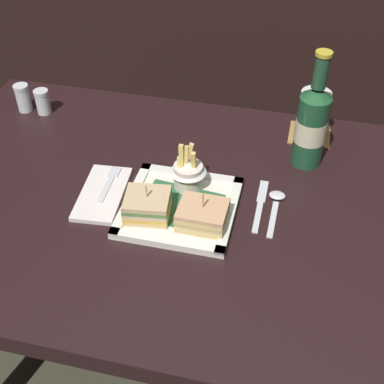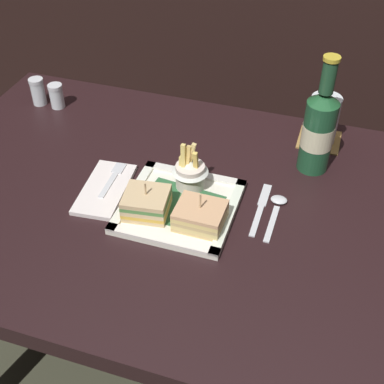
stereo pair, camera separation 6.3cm
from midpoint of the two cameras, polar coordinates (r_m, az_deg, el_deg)
name	(u,v)px [view 1 (the left image)]	position (r m, az deg, el deg)	size (l,w,h in m)	color
ground_plane	(200,381)	(1.67, -0.23, -20.08)	(6.00, 6.00, 0.00)	#383929
dining_table	(203,235)	(1.16, -0.31, -4.77)	(1.33, 0.79, 0.72)	black
square_plate	(180,207)	(1.08, -3.03, -1.72)	(0.23, 0.23, 0.02)	white
sandwich_half_left	(147,205)	(1.05, -6.63, -1.52)	(0.10, 0.09, 0.08)	#D9B685
sandwich_half_right	(203,215)	(1.02, -0.60, -2.60)	(0.10, 0.08, 0.08)	#D8B577
fries_cup	(188,172)	(1.10, -2.09, 2.21)	(0.08, 0.08, 0.11)	silver
beer_bottle	(312,124)	(1.17, 11.46, 7.28)	(0.07, 0.07, 0.27)	#1E4F2F
drink_coaster	(309,134)	(1.32, 11.41, 6.18)	(0.10, 0.10, 0.00)	#A2793D
water_glass	(313,117)	(1.29, 11.71, 8.05)	(0.07, 0.07, 0.12)	silver
folded_napkin	(102,193)	(1.14, -11.37, -0.20)	(0.09, 0.18, 0.01)	white
fork	(110,181)	(1.15, -10.56, 1.13)	(0.03, 0.12, 0.00)	silver
knife	(260,203)	(1.10, 5.88, -1.27)	(0.02, 0.17, 0.00)	silver
spoon	(276,202)	(1.10, 7.58, -1.13)	(0.04, 0.14, 0.01)	silver
salt_shaker	(24,99)	(1.46, -19.19, 9.54)	(0.04, 0.04, 0.07)	silver
pepper_shaker	(43,103)	(1.43, -17.26, 9.27)	(0.04, 0.04, 0.07)	silver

